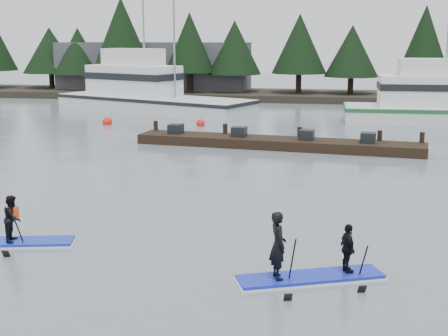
% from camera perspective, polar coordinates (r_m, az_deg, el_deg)
% --- Properties ---
extents(ground, '(160.00, 160.00, 0.00)m').
position_cam_1_polar(ground, '(16.11, -4.01, -8.19)').
color(ground, slate).
rests_on(ground, ground).
extents(far_shore, '(70.00, 8.00, 0.60)m').
position_cam_1_polar(far_shore, '(57.00, 6.78, 6.58)').
color(far_shore, '#2D281E').
rests_on(far_shore, ground).
extents(treeline, '(60.00, 4.00, 8.00)m').
position_cam_1_polar(treeline, '(57.02, 6.77, 6.27)').
color(treeline, black).
rests_on(treeline, ground).
extents(waterfront_building, '(18.00, 6.00, 5.00)m').
position_cam_1_polar(waterfront_building, '(61.37, -6.35, 9.02)').
color(waterfront_building, '#4C4C51').
rests_on(waterfront_building, ground).
extents(fishing_boat_large, '(16.15, 9.94, 9.07)m').
position_cam_1_polar(fishing_boat_large, '(47.49, -6.92, 5.96)').
color(fishing_boat_large, silver).
rests_on(fishing_boat_large, ground).
extents(fishing_boat_medium, '(13.96, 4.33, 8.34)m').
position_cam_1_polar(fishing_boat_medium, '(43.10, 19.72, 4.64)').
color(fishing_boat_medium, silver).
rests_on(fishing_boat_medium, ground).
extents(floating_dock, '(14.72, 3.60, 0.49)m').
position_cam_1_polar(floating_dock, '(31.72, 4.87, 2.28)').
color(floating_dock, black).
rests_on(floating_dock, ground).
extents(buoy_b, '(0.54, 0.54, 0.54)m').
position_cam_1_polar(buoy_b, '(39.65, -2.17, 3.90)').
color(buoy_b, '#FF220C').
rests_on(buoy_b, ground).
extents(buoy_a, '(0.62, 0.62, 0.62)m').
position_cam_1_polar(buoy_a, '(40.89, -10.61, 3.95)').
color(buoy_a, '#FF220C').
rests_on(buoy_a, ground).
extents(paddleboard_solo, '(3.24, 1.50, 1.84)m').
position_cam_1_polar(paddleboard_solo, '(17.84, -18.69, -5.25)').
color(paddleboard_solo, '#132CB5').
rests_on(paddleboard_solo, ground).
extents(paddleboard_duo, '(3.45, 2.08, 2.19)m').
position_cam_1_polar(paddleboard_duo, '(14.60, 7.69, -8.16)').
color(paddleboard_duo, '#1325B5').
rests_on(paddleboard_duo, ground).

